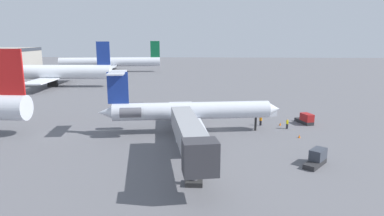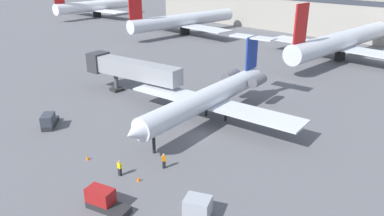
# 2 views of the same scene
# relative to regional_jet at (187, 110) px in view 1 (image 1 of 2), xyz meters

# --- Properties ---
(ground_plane) EXTENTS (400.00, 400.00, 0.10)m
(ground_plane) POSITION_rel_regional_jet_xyz_m (1.78, -4.58, -3.65)
(ground_plane) COLOR #5B5B60
(regional_jet) EXTENTS (25.69, 29.14, 9.85)m
(regional_jet) POSITION_rel_regional_jet_xyz_m (0.00, 0.00, 0.00)
(regional_jet) COLOR silver
(regional_jet) RESTS_ON ground_plane
(jet_bridge) EXTENTS (18.19, 6.09, 5.98)m
(jet_bridge) POSITION_rel_regional_jet_xyz_m (-16.81, -1.39, 0.70)
(jet_bridge) COLOR gray
(jet_bridge) RESTS_ON ground_plane
(ground_crew_marshaller) EXTENTS (0.43, 0.31, 1.69)m
(ground_crew_marshaller) POSITION_rel_regional_jet_xyz_m (2.82, -16.71, -2.75)
(ground_crew_marshaller) COLOR black
(ground_crew_marshaller) RESTS_ON ground_plane
(ground_crew_loader) EXTENTS (0.44, 0.48, 1.69)m
(ground_crew_loader) POSITION_rel_regional_jet_xyz_m (4.86, -12.62, -2.75)
(ground_crew_loader) COLOR black
(ground_crew_loader) RESTS_ON ground_plane
(baggage_tug_lead) EXTENTS (4.00, 3.58, 1.90)m
(baggage_tug_lead) POSITION_rel_regional_jet_xyz_m (-13.48, -16.42, -2.77)
(baggage_tug_lead) COLOR #262628
(baggage_tug_lead) RESTS_ON ground_plane
(baggage_tug_trailing) EXTENTS (4.24, 2.57, 1.90)m
(baggage_tug_trailing) POSITION_rel_regional_jet_xyz_m (6.33, -20.75, -2.77)
(baggage_tug_trailing) COLOR #262628
(baggage_tug_trailing) RESTS_ON ground_plane
(cargo_container_uld) EXTENTS (2.72, 2.52, 1.70)m
(cargo_container_uld) POSITION_rel_regional_jet_xyz_m (12.71, -15.68, -2.76)
(cargo_container_uld) COLOR #999EA8
(cargo_container_uld) RESTS_ON ground_plane
(traffic_cone_near) EXTENTS (0.36, 0.36, 0.55)m
(traffic_cone_near) POSITION_rel_regional_jet_xyz_m (4.96, -16.03, -3.33)
(traffic_cone_near) COLOR orange
(traffic_cone_near) RESTS_ON ground_plane
(traffic_cone_mid) EXTENTS (0.36, 0.36, 0.55)m
(traffic_cone_mid) POSITION_rel_regional_jet_xyz_m (-2.36, -17.37, -3.33)
(traffic_cone_mid) COLOR orange
(traffic_cone_mid) RESTS_ON ground_plane
(parked_airliner_east_mid) EXTENTS (30.56, 36.24, 13.73)m
(parked_airliner_east_mid) POSITION_rel_regional_jet_xyz_m (48.87, 43.94, 0.86)
(parked_airliner_east_mid) COLOR silver
(parked_airliner_east_mid) RESTS_ON ground_plane
(parked_airliner_east_end) EXTENTS (36.83, 43.47, 13.31)m
(parked_airliner_east_end) POSITION_rel_regional_jet_xyz_m (94.19, 38.59, 0.64)
(parked_airliner_east_end) COLOR silver
(parked_airliner_east_end) RESTS_ON ground_plane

